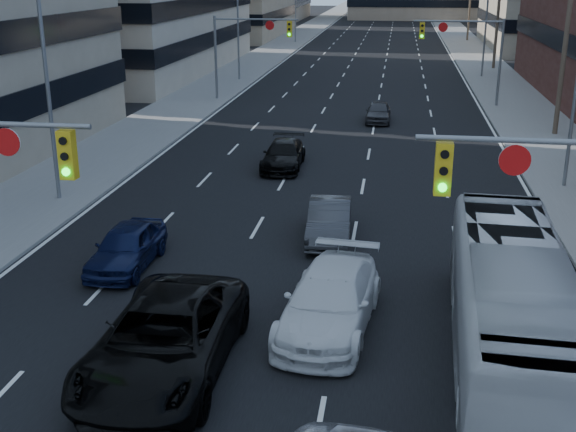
{
  "coord_description": "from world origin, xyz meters",
  "views": [
    {
      "loc": [
        3.07,
        -6.7,
        9.02
      ],
      "look_at": [
        0.09,
        13.12,
        2.2
      ],
      "focal_mm": 45.0,
      "sensor_mm": 36.0,
      "label": 1
    }
  ],
  "objects_px": {
    "transit_bus": "(512,308)",
    "sedan_blue": "(127,247)",
    "black_pickup": "(165,339)",
    "white_van": "(330,301)"
  },
  "relations": [
    {
      "from": "black_pickup",
      "to": "sedan_blue",
      "type": "xyz_separation_m",
      "value": [
        -3.2,
        6.03,
        -0.19
      ]
    },
    {
      "from": "white_van",
      "to": "black_pickup",
      "type": "bearing_deg",
      "value": -135.68
    },
    {
      "from": "white_van",
      "to": "transit_bus",
      "type": "xyz_separation_m",
      "value": [
        4.4,
        -1.25,
        0.7
      ]
    },
    {
      "from": "black_pickup",
      "to": "transit_bus",
      "type": "xyz_separation_m",
      "value": [
        8.0,
        1.6,
        0.61
      ]
    },
    {
      "from": "transit_bus",
      "to": "sedan_blue",
      "type": "relative_size",
      "value": 2.6
    },
    {
      "from": "transit_bus",
      "to": "black_pickup",
      "type": "bearing_deg",
      "value": -166.02
    },
    {
      "from": "transit_bus",
      "to": "white_van",
      "type": "bearing_deg",
      "value": 166.81
    },
    {
      "from": "white_van",
      "to": "transit_bus",
      "type": "height_order",
      "value": "transit_bus"
    },
    {
      "from": "black_pickup",
      "to": "sedan_blue",
      "type": "height_order",
      "value": "black_pickup"
    },
    {
      "from": "white_van",
      "to": "sedan_blue",
      "type": "xyz_separation_m",
      "value": [
        -6.8,
        3.18,
        -0.09
      ]
    }
  ]
}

